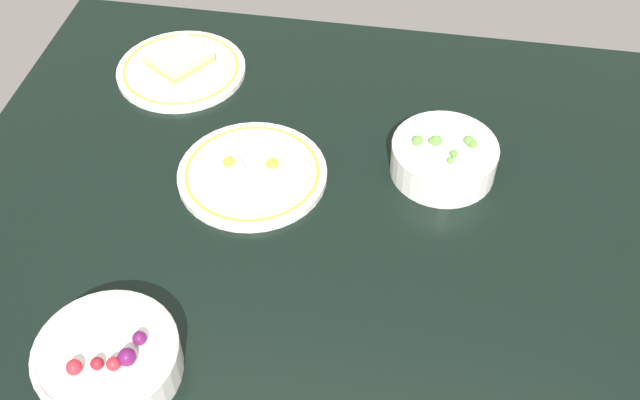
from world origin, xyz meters
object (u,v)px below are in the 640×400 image
at_px(plate_eggs, 252,173).
at_px(bowl_peas, 444,157).
at_px(plate_sandwich, 181,67).
at_px(bowl_berries, 108,359).

distance_m(plate_eggs, bowl_peas, 0.29).
bearing_deg(plate_eggs, bowl_peas, 12.52).
bearing_deg(bowl_peas, plate_eggs, -167.48).
xyz_separation_m(plate_sandwich, bowl_peas, (0.47, -0.17, 0.02)).
xyz_separation_m(plate_eggs, bowl_berries, (-0.09, -0.36, 0.02)).
xyz_separation_m(plate_eggs, plate_sandwich, (-0.18, 0.23, 0.00)).
xyz_separation_m(plate_eggs, bowl_peas, (0.28, 0.06, 0.02)).
bearing_deg(bowl_peas, bowl_berries, -131.94).
height_order(plate_eggs, bowl_berries, bowl_berries).
distance_m(bowl_berries, bowl_peas, 0.56).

